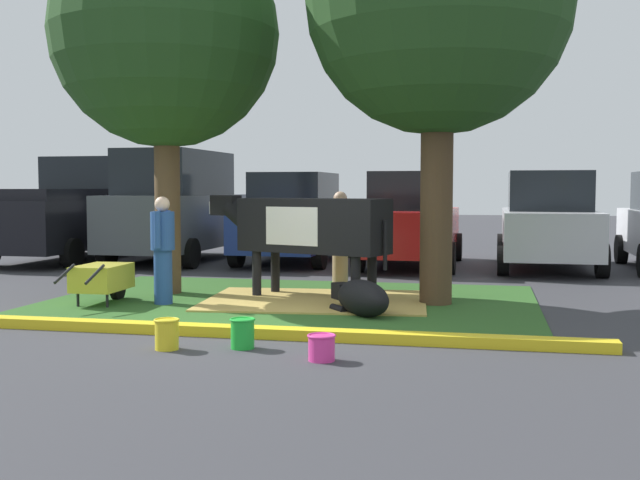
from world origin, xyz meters
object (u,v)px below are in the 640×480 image
(sedan_red, at_px, (411,220))
(person_handler, at_px, (340,237))
(shade_tree_right, at_px, (438,3))
(bucket_yellow, at_px, (167,333))
(pickup_truck_black, at_px, (75,212))
(calf_lying, at_px, (361,298))
(person_visitor_near, at_px, (163,247))
(bucket_pink, at_px, (322,347))
(bucket_green, at_px, (243,333))
(wheelbarrow, at_px, (103,278))
(shade_tree_left, at_px, (165,35))
(suv_dark_grey, at_px, (176,206))
(sedan_blue, at_px, (295,219))
(sedan_silver, at_px, (548,222))
(cow_holstein, at_px, (307,226))

(sedan_red, bearing_deg, person_handler, -101.11)
(shade_tree_right, bearing_deg, bucket_yellow, -124.71)
(pickup_truck_black, bearing_deg, calf_lying, -39.77)
(shade_tree_right, bearing_deg, person_visitor_near, -167.52)
(person_visitor_near, height_order, bucket_pink, person_visitor_near)
(calf_lying, height_order, bucket_green, calf_lying)
(person_handler, distance_m, sedan_red, 4.12)
(bucket_yellow, xyz_separation_m, bucket_pink, (1.68, -0.17, -0.03))
(person_visitor_near, bearing_deg, wheelbarrow, -169.95)
(shade_tree_left, bearing_deg, bucket_green, -56.82)
(shade_tree_left, bearing_deg, suv_dark_grey, 111.35)
(bucket_green, bearing_deg, bucket_pink, -22.66)
(sedan_blue, bearing_deg, person_visitor_near, -92.51)
(wheelbarrow, height_order, sedan_red, sedan_red)
(shade_tree_left, height_order, bucket_green, shade_tree_left)
(shade_tree_left, relative_size, suv_dark_grey, 1.26)
(person_handler, height_order, sedan_blue, sedan_blue)
(person_visitor_near, distance_m, pickup_truck_black, 7.91)
(suv_dark_grey, bearing_deg, calf_lying, -51.06)
(sedan_red, bearing_deg, bucket_pink, -89.98)
(sedan_silver, bearing_deg, calf_lying, -113.36)
(cow_holstein, distance_m, sedan_blue, 5.91)
(pickup_truck_black, bearing_deg, cow_holstein, -37.64)
(sedan_blue, bearing_deg, pickup_truck_black, -175.21)
(pickup_truck_black, relative_size, sedan_red, 1.23)
(person_visitor_near, relative_size, sedan_blue, 0.35)
(bucket_pink, height_order, pickup_truck_black, pickup_truck_black)
(cow_holstein, height_order, pickup_truck_black, pickup_truck_black)
(calf_lying, distance_m, suv_dark_grey, 8.56)
(shade_tree_right, relative_size, cow_holstein, 2.04)
(shade_tree_right, xyz_separation_m, calf_lying, (-0.89, -1.17, -4.03))
(wheelbarrow, height_order, sedan_silver, sedan_silver)
(bucket_green, relative_size, sedan_red, 0.07)
(bucket_yellow, xyz_separation_m, sedan_blue, (-0.98, 9.45, 0.82))
(bucket_pink, height_order, sedan_red, sedan_red)
(shade_tree_left, relative_size, shade_tree_right, 0.95)
(shade_tree_right, relative_size, calf_lying, 5.01)
(shade_tree_left, height_order, suv_dark_grey, shade_tree_left)
(shade_tree_right, relative_size, pickup_truck_black, 1.14)
(sedan_blue, bearing_deg, sedan_red, -7.58)
(shade_tree_right, bearing_deg, cow_holstein, 177.02)
(calf_lying, xyz_separation_m, bucket_green, (-0.89, -2.28, -0.07))
(person_visitor_near, xyz_separation_m, bucket_green, (2.03, -2.61, -0.67))
(calf_lying, bearing_deg, bucket_pink, -89.24)
(shade_tree_right, xyz_separation_m, suv_dark_grey, (-6.23, 5.44, -2.99))
(bucket_pink, relative_size, sedan_silver, 0.06)
(shade_tree_left, bearing_deg, sedan_silver, 40.05)
(bucket_green, xyz_separation_m, bucket_pink, (0.93, -0.39, -0.03))
(calf_lying, height_order, person_visitor_near, person_visitor_near)
(shade_tree_right, bearing_deg, sedan_blue, 121.35)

